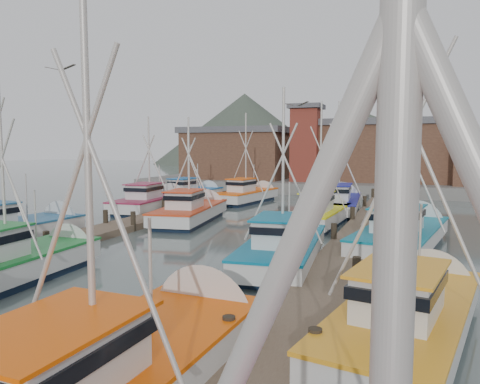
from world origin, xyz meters
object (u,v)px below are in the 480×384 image
(lookout_tower, at_px, (306,142))
(boat_1, at_px, (121,371))
(boat_4, at_px, (20,263))
(boat_12, at_px, (249,195))
(boat_8, at_px, (193,211))

(lookout_tower, relative_size, boat_1, 0.86)
(boat_4, bearing_deg, boat_12, 88.09)
(boat_1, relative_size, boat_4, 1.18)
(boat_4, xyz_separation_m, boat_12, (-0.43, 26.76, 0.00))
(lookout_tower, height_order, boat_4, lookout_tower)
(lookout_tower, distance_m, boat_1, 44.98)
(boat_8, height_order, boat_12, boat_12)
(boat_4, xyz_separation_m, boat_8, (-0.31, 15.10, -0.00))
(lookout_tower, distance_m, boat_12, 12.81)
(boat_4, distance_m, boat_12, 26.76)
(boat_1, relative_size, boat_8, 1.03)
(boat_1, height_order, boat_4, boat_1)
(lookout_tower, bearing_deg, boat_12, -102.38)
(boat_8, xyz_separation_m, boat_12, (-0.13, 11.66, 0.00))
(boat_8, bearing_deg, lookout_tower, 75.51)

